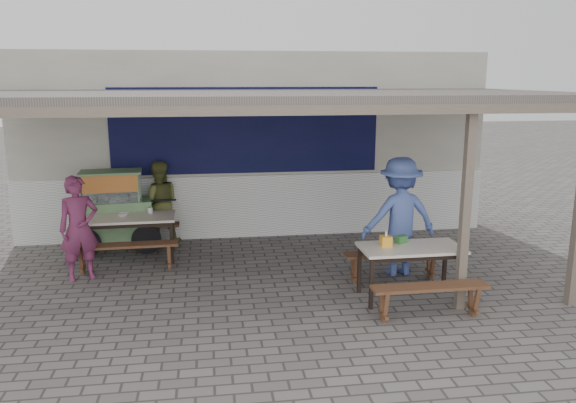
# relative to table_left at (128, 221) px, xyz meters

# --- Properties ---
(ground) EXTENTS (60.00, 60.00, 0.00)m
(ground) POSITION_rel_table_left_xyz_m (2.28, -1.82, -0.68)
(ground) COLOR slate
(ground) RESTS_ON ground
(back_wall) EXTENTS (9.00, 1.28, 3.50)m
(back_wall) POSITION_rel_table_left_xyz_m (2.28, 1.76, 1.04)
(back_wall) COLOR beige
(back_wall) RESTS_ON ground
(warung_roof) EXTENTS (9.00, 4.21, 2.81)m
(warung_roof) POSITION_rel_table_left_xyz_m (2.30, -0.92, 2.04)
(warung_roof) COLOR #615753
(warung_roof) RESTS_ON ground
(table_left) EXTENTS (1.56, 0.81, 0.75)m
(table_left) POSITION_rel_table_left_xyz_m (0.00, 0.00, 0.00)
(table_left) COLOR silver
(table_left) RESTS_ON ground
(bench_left_street) EXTENTS (1.65, 0.33, 0.45)m
(bench_left_street) POSITION_rel_table_left_xyz_m (0.02, -0.60, -0.33)
(bench_left_street) COLOR brown
(bench_left_street) RESTS_ON ground
(bench_left_wall) EXTENTS (1.65, 0.33, 0.45)m
(bench_left_wall) POSITION_rel_table_left_xyz_m (-0.02, 0.60, -0.33)
(bench_left_wall) COLOR brown
(bench_left_wall) RESTS_ON ground
(table_right) EXTENTS (1.41, 0.72, 0.75)m
(table_right) POSITION_rel_table_left_xyz_m (4.08, -2.29, -0.00)
(table_right) COLOR silver
(table_right) RESTS_ON ground
(bench_right_street) EXTENTS (1.50, 0.29, 0.45)m
(bench_right_street) POSITION_rel_table_left_xyz_m (4.09, -2.99, -0.34)
(bench_right_street) COLOR brown
(bench_right_street) RESTS_ON ground
(bench_right_wall) EXTENTS (1.50, 0.29, 0.45)m
(bench_right_wall) POSITION_rel_table_left_xyz_m (4.08, -1.59, -0.34)
(bench_right_wall) COLOR brown
(bench_right_wall) RESTS_ON ground
(vendor_cart) EXTENTS (1.77, 0.82, 1.44)m
(vendor_cart) POSITION_rel_table_left_xyz_m (-0.30, 0.57, 0.11)
(vendor_cart) COLOR #71A06A
(vendor_cart) RESTS_ON ground
(patron_street_side) EXTENTS (0.68, 0.57, 1.60)m
(patron_street_side) POSITION_rel_table_left_xyz_m (-0.60, -0.85, 0.12)
(patron_street_side) COLOR #732B51
(patron_street_side) RESTS_ON ground
(patron_wall_side) EXTENTS (0.81, 0.67, 1.54)m
(patron_wall_side) POSITION_rel_table_left_xyz_m (0.44, 0.90, 0.10)
(patron_wall_side) COLOR brown
(patron_wall_side) RESTS_ON ground
(patron_right_table) EXTENTS (1.24, 0.78, 1.84)m
(patron_right_table) POSITION_rel_table_left_xyz_m (4.26, -1.29, 0.25)
(patron_right_table) COLOR #4F66B4
(patron_right_table) RESTS_ON ground
(tissue_box) EXTENTS (0.14, 0.14, 0.14)m
(tissue_box) POSITION_rel_table_left_xyz_m (3.75, -2.22, 0.15)
(tissue_box) COLOR #F9A829
(tissue_box) RESTS_ON table_right
(donation_box) EXTENTS (0.19, 0.16, 0.11)m
(donation_box) POSITION_rel_table_left_xyz_m (4.00, -2.11, 0.13)
(donation_box) COLOR #316F31
(donation_box) RESTS_ON table_right
(condiment_jar) EXTENTS (0.09, 0.09, 0.10)m
(condiment_jar) POSITION_rel_table_left_xyz_m (0.34, 0.21, 0.12)
(condiment_jar) COLOR silver
(condiment_jar) RESTS_ON table_left
(condiment_bowl) EXTENTS (0.20, 0.20, 0.05)m
(condiment_bowl) POSITION_rel_table_left_xyz_m (-0.09, 0.08, 0.10)
(condiment_bowl) COLOR white
(condiment_bowl) RESTS_ON table_left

